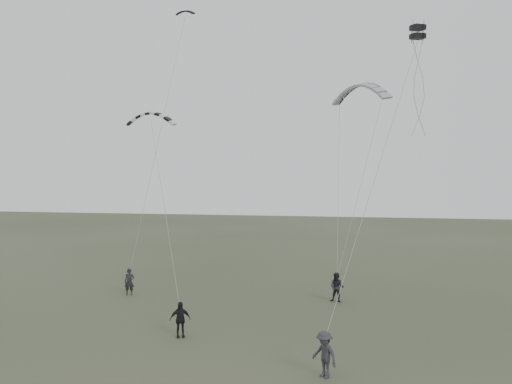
% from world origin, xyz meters
% --- Properties ---
extents(ground, '(140.00, 140.00, 0.00)m').
position_xyz_m(ground, '(0.00, 0.00, 0.00)').
color(ground, '#37422C').
rests_on(ground, ground).
extents(flyer_left, '(0.72, 0.58, 1.71)m').
position_xyz_m(flyer_left, '(-7.54, 6.98, 0.86)').
color(flyer_left, black).
rests_on(flyer_left, ground).
extents(flyer_right, '(1.01, 0.86, 1.79)m').
position_xyz_m(flyer_right, '(5.61, 7.72, 0.90)').
color(flyer_right, black).
rests_on(flyer_right, ground).
extents(flyer_center, '(1.08, 0.81, 1.70)m').
position_xyz_m(flyer_center, '(-1.53, -0.31, 0.85)').
color(flyer_center, black).
rests_on(flyer_center, ground).
extents(flyer_far, '(1.31, 1.25, 1.78)m').
position_xyz_m(flyer_far, '(5.48, -3.76, 0.89)').
color(flyer_far, '#2E2F34').
rests_on(flyer_far, ground).
extents(kite_dark_small, '(1.35, 0.60, 0.57)m').
position_xyz_m(kite_dark_small, '(-5.15, 11.19, 19.24)').
color(kite_dark_small, black).
rests_on(kite_dark_small, flyer_left).
extents(kite_pale_large, '(4.48, 3.71, 1.98)m').
position_xyz_m(kite_pale_large, '(7.00, 13.48, 14.07)').
color(kite_pale_large, '#9DA0A2').
rests_on(kite_pale_large, flyer_right).
extents(kite_striped, '(3.06, 1.36, 1.28)m').
position_xyz_m(kite_striped, '(-5.64, 6.17, 11.49)').
color(kite_striped, black).
rests_on(kite_striped, flyer_center).
extents(kite_box, '(0.85, 0.87, 0.75)m').
position_xyz_m(kite_box, '(9.71, 4.17, 15.04)').
color(kite_box, black).
rests_on(kite_box, flyer_far).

